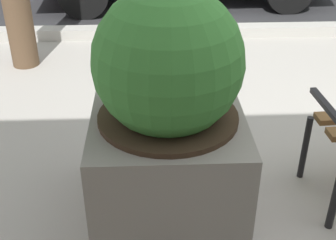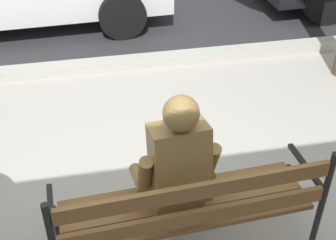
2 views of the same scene
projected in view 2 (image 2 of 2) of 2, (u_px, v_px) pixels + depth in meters
The scene contains 3 objects.
curb_stone at pixel (115, 64), 5.62m from camera, with size 60.00×0.20×0.12m, color #B2AFA8.
park_bench at pixel (190, 207), 3.04m from camera, with size 1.82×0.63×0.95m.
bronze_statue_seated at pixel (175, 173), 3.13m from camera, with size 0.61×0.80×1.37m.
Camera 2 is at (-0.32, -2.10, 2.78)m, focal length 49.45 mm.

